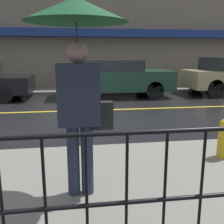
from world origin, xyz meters
The scene contains 8 objects.
ground_plane centered at (0.00, 0.00, 0.00)m, with size 80.00×80.00×0.00m, color black.
sidewalk_near centered at (0.00, -4.80, 0.05)m, with size 28.00×2.82×0.11m.
sidewalk_far centered at (0.00, 4.20, 0.05)m, with size 28.00×1.62×0.11m.
lane_marking centered at (0.00, 0.00, 0.00)m, with size 25.20×0.12×0.01m.
building_storefront centered at (0.00, 5.14, 3.08)m, with size 28.00×0.85×6.22m.
railing_foreground centered at (0.00, -5.96, 0.74)m, with size 12.00×0.04×1.02m.
pedestrian centered at (-0.17, -4.97, 1.76)m, with size 1.04×1.04×2.10m.
car_dark_green centered at (1.36, 2.45, 0.76)m, with size 4.36×1.85×1.44m.
Camera 1 is at (-0.22, -7.72, 1.66)m, focal length 42.00 mm.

